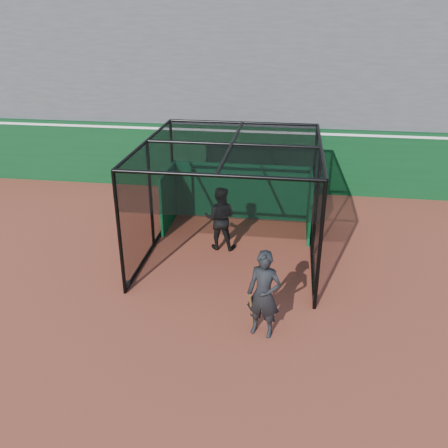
# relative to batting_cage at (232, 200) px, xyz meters

# --- Properties ---
(ground) EXTENTS (120.00, 120.00, 0.00)m
(ground) POSITION_rel_batting_cage_xyz_m (-1.17, -3.17, -1.61)
(ground) COLOR brown
(ground) RESTS_ON ground
(outfield_wall) EXTENTS (50.00, 0.50, 2.50)m
(outfield_wall) POSITION_rel_batting_cage_xyz_m (-1.17, 5.33, -0.32)
(outfield_wall) COLOR #0A3817
(outfield_wall) RESTS_ON ground
(grandstand) EXTENTS (50.00, 7.85, 8.95)m
(grandstand) POSITION_rel_batting_cage_xyz_m (-1.17, 9.10, 2.87)
(grandstand) COLOR #4C4C4F
(grandstand) RESTS_ON ground
(batting_cage) EXTENTS (4.79, 5.32, 3.23)m
(batting_cage) POSITION_rel_batting_cage_xyz_m (0.00, 0.00, 0.00)
(batting_cage) COLOR black
(batting_cage) RESTS_ON ground
(batter) EXTENTS (0.94, 0.73, 1.91)m
(batter) POSITION_rel_batting_cage_xyz_m (-0.36, 0.18, -0.65)
(batter) COLOR black
(batter) RESTS_ON ground
(on_deck_player) EXTENTS (0.83, 0.64, 2.01)m
(on_deck_player) POSITION_rel_batting_cage_xyz_m (1.18, -3.75, -0.61)
(on_deck_player) COLOR black
(on_deck_player) RESTS_ON ground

